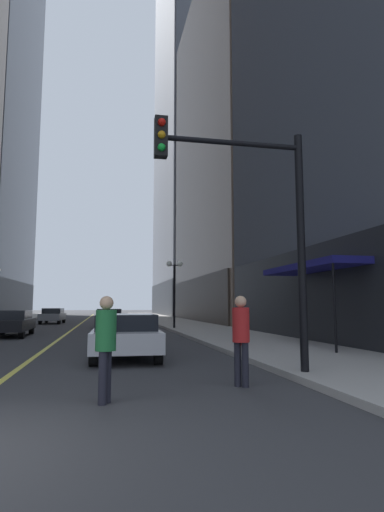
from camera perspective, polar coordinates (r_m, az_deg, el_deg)
The scene contains 15 objects.
ground_plane at distance 40.04m, azimuth -14.69°, elevation -8.74°, with size 200.00×200.00×0.00m, color #38383A.
sidewalk_right at distance 40.45m, azimuth -2.80°, elevation -8.81°, with size 4.50×78.00×0.15m, color #ADA8A0.
lane_centre_stripe at distance 40.04m, azimuth -14.69°, elevation -8.73°, with size 0.16×70.00×0.01m, color #E5D64C.
building_right_mid at distance 44.78m, azimuth 8.08°, elevation 13.87°, with size 11.95×24.00×34.65m.
building_right_far at distance 79.94m, azimuth 2.43°, elevation 26.42°, with size 16.01×26.00×90.61m.
storefront_awning_right at distance 16.50m, azimuth 15.88°, elevation -1.55°, with size 1.60×5.84×3.12m.
car_silver at distance 12.96m, azimuth -8.98°, elevation -10.43°, with size 2.06×4.35×1.32m.
car_black at distance 23.73m, azimuth -23.18°, elevation -8.24°, with size 1.83×4.66×1.32m.
car_maroon at distance 31.63m, azimuth -11.21°, elevation -8.12°, with size 1.94×4.43×1.32m.
car_grey at distance 38.72m, azimuth -18.35°, elevation -7.63°, with size 1.93×4.09×1.32m.
pedestrian_in_red_jacket at distance 8.51m, azimuth 6.66°, elevation -10.33°, with size 0.48×0.48×1.77m.
pedestrian_in_green_parka at distance 7.19m, azimuth -11.62°, elevation -11.10°, with size 0.45×0.45×1.74m.
traffic_light_near_right at distance 9.51m, azimuth 8.72°, elevation 6.50°, with size 3.43×0.35×5.65m.
street_lamp_right_mid at distance 27.15m, azimuth -2.40°, elevation -3.15°, with size 1.06×0.36×4.43m.
fire_hydrant_right at distance 15.61m, azimuth 6.49°, elevation -11.00°, with size 0.28×0.28×0.80m, color red.
Camera 1 is at (2.12, -4.95, 1.59)m, focal length 29.50 mm.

